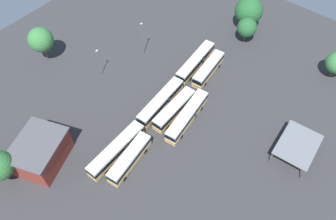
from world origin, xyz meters
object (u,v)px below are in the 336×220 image
Objects in this scene: bus_row0_slot1 at (208,69)px; tree_northwest at (41,40)px; bus_row0_slot0 at (196,62)px; bus_row2_slot0 at (117,150)px; tree_east_edge at (247,28)px; lamp_post_mid_lot at (99,61)px; tree_northeast at (249,11)px; lamp_post_near_entrance at (142,38)px; bus_row1_slot0 at (161,102)px; bus_row1_slot2 at (187,116)px; bus_row2_slot1 at (130,159)px; depot_building at (40,152)px; bus_row1_slot1 at (174,109)px; maintenance_shelter at (298,145)px.

tree_northwest reaches higher than bus_row0_slot1.
bus_row0_slot0 is 29.77m from bus_row2_slot0.
lamp_post_mid_lot is at bearing -33.36° from tree_east_edge.
lamp_post_near_entrance is at bearing -31.34° from tree_northeast.
bus_row1_slot0 is (14.81, -2.41, 0.00)m from bus_row0_slot1.
bus_row0_slot1 is 0.81× the size of bus_row1_slot2.
bus_row1_slot2 is at bearing 29.70° from bus_row0_slot0.
bus_row2_slot1 is 1.25× the size of tree_northeast.
bus_row0_slot1 is 40.43m from tree_northwest.
bus_row2_slot1 is at bearing 126.27° from depot_building.
depot_building is (10.13, -13.81, 1.22)m from bus_row2_slot1.
lamp_post_near_entrance is 24.11m from tree_northwest.
lamp_post_mid_lot is 0.80× the size of tree_northeast.
bus_row0_slot0 is 14.25m from lamp_post_near_entrance.
lamp_post_near_entrance is 1.31× the size of tree_east_edge.
lamp_post_near_entrance is 1.01× the size of tree_northeast.
depot_building is 61.13m from tree_northeast.
bus_row0_slot1 is at bearing 177.12° from bus_row2_slot0.
lamp_post_near_entrance reaches higher than bus_row0_slot1.
depot_building is at bearing -12.85° from tree_east_edge.
bus_row2_slot1 is 1.24× the size of lamp_post_near_entrance.
bus_row1_slot0 is at bearing 5.11° from bus_row0_slot0.
tree_northwest is (20.70, -30.73, 4.31)m from bus_row0_slot0.
tree_northwest is at bearing -105.24° from bus_row2_slot0.
bus_row1_slot1 is 1.61× the size of lamp_post_mid_lot.
bus_row0_slot0 is 1.89× the size of lamp_post_mid_lot.
bus_row0_slot1 is (0.03, 3.74, -0.00)m from bus_row0_slot0.
depot_building reaches higher than bus_row1_slot2.
maintenance_shelter is (-7.50, 28.38, 1.56)m from bus_row1_slot0.
bus_row0_slot1 is at bearing 89.61° from bus_row0_slot0.
lamp_post_near_entrance reaches higher than lamp_post_mid_lot.
bus_row2_slot1 is 31.75m from lamp_post_near_entrance.
bus_row2_slot1 is 45.30m from tree_east_edge.
bus_row0_slot1 is 1.23× the size of lamp_post_near_entrance.
bus_row1_slot0 is 15.28m from bus_row2_slot1.
bus_row2_slot1 is at bearing -9.53° from bus_row1_slot2.
bus_row2_slot0 is (15.40, -5.90, 0.00)m from bus_row1_slot2.
bus_row1_slot0 is 1.97× the size of tree_east_edge.
depot_building is at bearing -16.80° from bus_row0_slot1.
tree_east_edge reaches higher than bus_row1_slot1.
tree_northeast is (-35.43, 0.51, 3.89)m from bus_row1_slot0.
lamp_post_near_entrance is (4.13, -16.96, 3.29)m from bus_row0_slot1.
bus_row1_slot1 is 1.04× the size of bus_row2_slot1.
bus_row2_slot1 is 32.80m from maintenance_shelter.
bus_row2_slot0 is 1.54× the size of tree_northwest.
bus_row1_slot1 is 0.94× the size of depot_building.
depot_building reaches higher than bus_row0_slot0.
maintenance_shelter is (-6.94, 21.56, 1.56)m from bus_row1_slot2.
tree_northeast is (-34.86, -6.30, 3.89)m from bus_row1_slot2.
tree_east_edge is 50.60m from tree_northwest.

